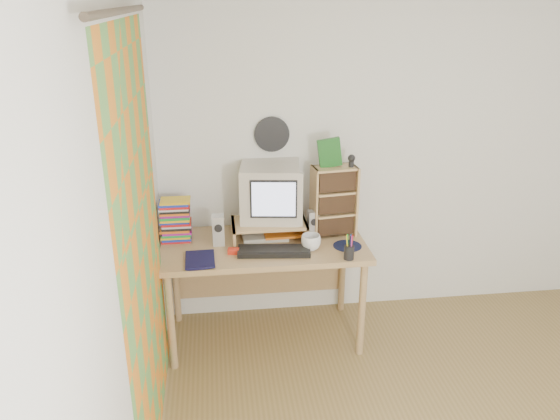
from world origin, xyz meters
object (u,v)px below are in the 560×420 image
object	(u,v)px
keyboard	(274,251)
cd_rack	(334,201)
crt_monitor	(271,193)
dvd_stack	(176,221)
mug	(311,242)
desk	(263,257)
diary	(185,259)

from	to	relation	value
keyboard	cd_rack	world-z (taller)	cd_rack
crt_monitor	dvd_stack	xyz separation A→B (m)	(-0.67, -0.02, -0.17)
keyboard	cd_rack	size ratio (longest dim) A/B	0.96
crt_monitor	cd_rack	size ratio (longest dim) A/B	0.81
cd_rack	mug	distance (m)	0.37
desk	mug	size ratio (longest dim) A/B	10.54
keyboard	mug	xyz separation A→B (m)	(0.25, 0.03, 0.04)
desk	mug	bearing A→B (deg)	-32.59
keyboard	mug	world-z (taller)	mug
cd_rack	diary	size ratio (longest dim) A/B	2.19
mug	desk	bearing A→B (deg)	147.41
crt_monitor	dvd_stack	world-z (taller)	crt_monitor
desk	dvd_stack	bearing A→B (deg)	173.29
dvd_stack	mug	size ratio (longest dim) A/B	2.14
cd_rack	desk	bearing A→B (deg)	177.55
mug	keyboard	bearing A→B (deg)	-173.44
keyboard	diary	bearing A→B (deg)	-167.92
desk	cd_rack	size ratio (longest dim) A/B	2.80
dvd_stack	keyboard	bearing A→B (deg)	-24.23
dvd_stack	cd_rack	xyz separation A→B (m)	(1.10, -0.03, 0.11)
keyboard	cd_rack	xyz separation A→B (m)	(0.45, 0.27, 0.23)
cd_rack	mug	world-z (taller)	cd_rack
diary	cd_rack	bearing A→B (deg)	16.16
dvd_stack	mug	distance (m)	0.94
keyboard	mug	bearing A→B (deg)	12.74
desk	dvd_stack	xyz separation A→B (m)	(-0.59, 0.07, 0.28)
crt_monitor	cd_rack	world-z (taller)	crt_monitor
desk	keyboard	xyz separation A→B (m)	(0.05, -0.23, 0.15)
desk	mug	xyz separation A→B (m)	(0.31, -0.20, 0.19)
mug	diary	distance (m)	0.84
desk	diary	distance (m)	0.62
crt_monitor	dvd_stack	distance (m)	0.69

